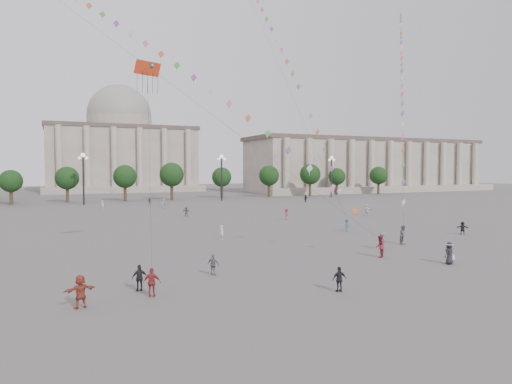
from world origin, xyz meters
name	(u,v)px	position (x,y,z in m)	size (l,w,h in m)	color
ground	(340,264)	(0.00, 0.00, 0.00)	(360.00, 360.00, 0.00)	#565451
hall_east	(368,165)	(75.00, 93.89, 8.43)	(84.00, 26.22, 17.20)	gray
hall_central	(120,148)	(0.00, 129.22, 14.23)	(48.30, 34.30, 35.50)	gray
tree_row	(150,177)	(0.00, 78.00, 5.39)	(137.12, 5.12, 8.00)	#322219
lamp_post_mid_west	(83,169)	(-15.00, 70.00, 7.35)	(2.00, 0.90, 10.65)	#262628
lamp_post_mid_east	(222,169)	(15.00, 70.00, 7.35)	(2.00, 0.90, 10.65)	#262628
lamp_post_far_east	(331,169)	(45.00, 70.00, 7.35)	(2.00, 0.90, 10.65)	#262628
person_crowd_0	(150,201)	(-2.88, 63.26, 0.78)	(0.91, 0.38, 1.55)	navy
person_crowd_3	(463,228)	(21.85, 7.79, 0.74)	(1.38, 0.44, 1.49)	black
person_crowd_4	(164,203)	(-1.71, 55.24, 0.93)	(1.73, 0.55, 1.87)	silver
person_crowd_6	(382,241)	(7.37, 3.98, 0.81)	(1.04, 0.60, 1.62)	slate
person_crowd_7	(367,210)	(24.65, 28.75, 0.93)	(1.73, 0.55, 1.86)	silver
person_crowd_8	(287,214)	(10.54, 29.10, 0.82)	(1.06, 0.61, 1.64)	#952841
person_crowd_9	(306,198)	(30.39, 57.90, 0.84)	(1.55, 0.49, 1.67)	black
person_crowd_10	(102,205)	(-12.44, 58.14, 0.79)	(0.58, 0.38, 1.59)	silver
person_crowd_12	(186,211)	(-1.68, 39.41, 0.78)	(1.44, 0.46, 1.55)	slate
person_crowd_13	(222,232)	(-4.34, 15.50, 0.75)	(0.55, 0.36, 1.50)	white
tourist_0	(152,282)	(-15.28, -3.20, 0.86)	(1.00, 0.42, 1.71)	maroon
tourist_1	(339,279)	(-4.63, -6.71, 0.78)	(0.91, 0.38, 1.55)	black
tourist_2	(80,291)	(-19.22, -3.79, 0.91)	(1.68, 0.53, 1.81)	#983B29
tourist_3	(213,265)	(-10.28, 0.50, 0.75)	(0.88, 0.37, 1.51)	slate
tourist_4	(140,278)	(-15.72, -1.61, 0.81)	(0.95, 0.40, 1.63)	black
kite_flyer_0	(380,246)	(4.58, 0.87, 0.94)	(0.91, 0.71, 1.88)	maroon
kite_flyer_1	(347,225)	(11.12, 14.87, 0.81)	(1.04, 0.60, 1.62)	#396081
kite_flyer_2	(403,235)	(11.04, 5.27, 0.95)	(0.92, 0.72, 1.90)	#5F5E63
hat_person	(449,253)	(7.80, -3.50, 0.91)	(0.94, 0.71, 1.75)	black
dragon_kite	(148,78)	(-13.54, 6.67, 14.54)	(2.23, 5.64, 17.05)	red
kite_train_west	(110,25)	(-14.26, 25.03, 23.71)	(35.94, 45.36, 71.61)	#3F3F3F
kite_train_mid	(265,20)	(10.40, 36.53, 30.78)	(2.09, 40.49, 67.36)	#3F3F3F
kite_train_east	(402,72)	(28.68, 25.93, 22.28)	(33.32, 38.39, 64.29)	#3F3F3F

